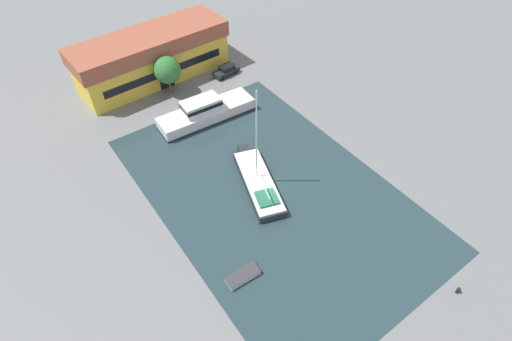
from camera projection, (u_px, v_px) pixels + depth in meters
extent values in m
plane|color=slate|center=(270.00, 191.00, 47.50)|extent=(440.00, 440.00, 0.00)
cube|color=#23383D|center=(270.00, 191.00, 47.50)|extent=(25.00, 39.30, 0.01)
cube|color=gold|center=(153.00, 63.00, 62.84)|extent=(23.67, 8.79, 4.95)
cube|color=brown|center=(149.00, 42.00, 60.21)|extent=(24.38, 9.05, 2.38)
cube|color=black|center=(167.00, 78.00, 61.26)|extent=(2.40, 0.17, 3.46)
cube|color=black|center=(165.00, 72.00, 60.55)|extent=(19.81, 0.97, 1.24)
cylinder|color=brown|center=(170.00, 86.00, 60.66)|extent=(0.33, 0.33, 2.46)
sphere|color=#2D6B33|center=(167.00, 70.00, 58.69)|extent=(4.02, 4.02, 4.02)
cube|color=#1E2328|center=(226.00, 71.00, 64.59)|extent=(4.56, 2.32, 0.70)
cube|color=black|center=(227.00, 67.00, 64.19)|extent=(2.46, 1.84, 0.64)
cube|color=black|center=(221.00, 70.00, 63.67)|extent=(0.22, 1.42, 0.51)
cylinder|color=black|center=(223.00, 78.00, 63.78)|extent=(0.62, 0.27, 0.60)
cylinder|color=black|center=(217.00, 74.00, 64.58)|extent=(0.62, 0.27, 0.60)
cylinder|color=black|center=(236.00, 72.00, 65.07)|extent=(0.62, 0.27, 0.60)
cylinder|color=black|center=(229.00, 68.00, 65.87)|extent=(0.62, 0.27, 0.60)
cube|color=#23282D|center=(258.00, 183.00, 47.73)|extent=(6.55, 11.50, 0.93)
cube|color=#23282D|center=(244.00, 150.00, 51.78)|extent=(1.77, 1.60, 0.93)
cube|color=silver|center=(259.00, 180.00, 47.36)|extent=(6.29, 11.04, 0.08)
cylinder|color=silver|center=(256.00, 137.00, 43.54)|extent=(0.16, 0.16, 12.11)
cylinder|color=silver|center=(263.00, 184.00, 45.45)|extent=(1.66, 4.75, 0.12)
cube|color=#236647|center=(267.00, 198.00, 45.21)|extent=(2.93, 3.02, 0.30)
cube|color=silver|center=(207.00, 113.00, 56.52)|extent=(14.02, 4.53, 1.70)
cube|color=black|center=(207.00, 117.00, 57.03)|extent=(14.17, 4.62, 0.18)
cube|color=silver|center=(201.00, 105.00, 55.04)|extent=(5.39, 3.03, 1.68)
cube|color=black|center=(201.00, 104.00, 54.92)|extent=(5.50, 3.11, 0.54)
cube|color=white|center=(243.00, 276.00, 39.41)|extent=(3.43, 1.52, 0.42)
cube|color=#333338|center=(243.00, 275.00, 39.23)|extent=(3.57, 1.61, 0.08)
cylinder|color=black|center=(458.00, 291.00, 38.26)|extent=(0.34, 0.34, 0.48)
sphere|color=black|center=(459.00, 289.00, 38.02)|extent=(0.37, 0.37, 0.37)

